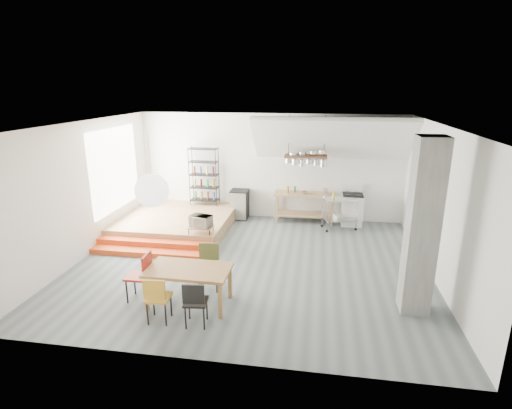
% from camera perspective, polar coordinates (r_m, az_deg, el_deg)
% --- Properties ---
extents(floor, '(8.00, 8.00, 0.00)m').
position_cam_1_polar(floor, '(9.41, -0.79, -8.37)').
color(floor, '#535C60').
rests_on(floor, ground).
extents(wall_back, '(8.00, 0.04, 3.20)m').
position_cam_1_polar(wall_back, '(12.23, 1.99, 5.40)').
color(wall_back, silver).
rests_on(wall_back, ground).
extents(wall_left, '(0.04, 7.00, 3.20)m').
position_cam_1_polar(wall_left, '(10.31, -23.33, 1.90)').
color(wall_left, silver).
rests_on(wall_left, ground).
extents(wall_right, '(0.04, 7.00, 3.20)m').
position_cam_1_polar(wall_right, '(9.09, 24.85, -0.12)').
color(wall_right, silver).
rests_on(wall_right, ground).
extents(ceiling, '(8.00, 7.00, 0.02)m').
position_cam_1_polar(ceiling, '(8.57, -0.88, 11.41)').
color(ceiling, white).
rests_on(ceiling, wall_back).
extents(slope_ceiling, '(4.40, 1.44, 1.32)m').
position_cam_1_polar(slope_ceiling, '(11.40, 10.78, 9.14)').
color(slope_ceiling, white).
rests_on(slope_ceiling, wall_back).
extents(window_pane, '(0.02, 2.50, 2.20)m').
position_cam_1_polar(window_pane, '(11.51, -19.46, 4.77)').
color(window_pane, white).
rests_on(window_pane, wall_left).
extents(platform, '(3.00, 3.00, 0.40)m').
position_cam_1_polar(platform, '(11.76, -11.20, -2.44)').
color(platform, '#99754C').
rests_on(platform, ground).
extents(step_lower, '(3.00, 0.35, 0.13)m').
position_cam_1_polar(step_lower, '(10.13, -14.92, -6.69)').
color(step_lower, '#CF4618').
rests_on(step_lower, ground).
extents(step_upper, '(3.00, 0.35, 0.27)m').
position_cam_1_polar(step_upper, '(10.40, -14.18, -5.62)').
color(step_upper, '#CF4618').
rests_on(step_upper, ground).
extents(concrete_column, '(0.50, 0.50, 3.20)m').
position_cam_1_polar(concrete_column, '(7.53, 22.65, -3.13)').
color(concrete_column, slate).
rests_on(concrete_column, ground).
extents(kitchen_counter, '(1.80, 0.60, 0.91)m').
position_cam_1_polar(kitchen_counter, '(12.04, 6.94, 0.33)').
color(kitchen_counter, '#99754C').
rests_on(kitchen_counter, ground).
extents(stove, '(0.60, 0.60, 1.18)m').
position_cam_1_polar(stove, '(12.12, 13.54, -0.62)').
color(stove, white).
rests_on(stove, ground).
extents(pot_rack, '(1.20, 0.50, 1.43)m').
position_cam_1_polar(pot_rack, '(11.51, 7.26, 6.48)').
color(pot_rack, '#3B2517').
rests_on(pot_rack, ceiling).
extents(wire_shelving, '(0.88, 0.38, 1.80)m').
position_cam_1_polar(wire_shelving, '(12.40, -7.43, 4.14)').
color(wire_shelving, black).
rests_on(wire_shelving, platform).
extents(microwave_shelf, '(0.60, 0.40, 0.16)m').
position_cam_1_polar(microwave_shelf, '(10.19, -7.87, -3.22)').
color(microwave_shelf, '#99754C').
rests_on(microwave_shelf, platform).
extents(paper_lantern, '(0.60, 0.60, 0.60)m').
position_cam_1_polar(paper_lantern, '(7.29, -14.64, 1.96)').
color(paper_lantern, white).
rests_on(paper_lantern, ceiling).
extents(dining_table, '(1.56, 0.89, 0.73)m').
position_cam_1_polar(dining_table, '(7.61, -9.60, -9.55)').
color(dining_table, olive).
rests_on(dining_table, ground).
extents(chair_mustard, '(0.43, 0.43, 0.88)m').
position_cam_1_polar(chair_mustard, '(7.21, -13.97, -12.56)').
color(chair_mustard, '#B17D1E').
rests_on(chair_mustard, ground).
extents(chair_black, '(0.43, 0.43, 0.85)m').
position_cam_1_polar(chair_black, '(6.99, -8.72, -13.35)').
color(chair_black, black).
rests_on(chair_black, ground).
extents(chair_olive, '(0.49, 0.49, 0.93)m').
position_cam_1_polar(chair_olive, '(8.20, -6.76, -8.19)').
color(chair_olive, '#535B2B').
rests_on(chair_olive, ground).
extents(chair_red, '(0.45, 0.45, 0.95)m').
position_cam_1_polar(chair_red, '(7.99, -15.99, -9.33)').
color(chair_red, '#A92118').
rests_on(chair_red, ground).
extents(rolling_cart, '(1.04, 0.78, 0.92)m').
position_cam_1_polar(rolling_cart, '(11.63, 11.86, -0.65)').
color(rolling_cart, silver).
rests_on(rolling_cart, ground).
extents(mini_fridge, '(0.53, 0.53, 0.90)m').
position_cam_1_polar(mini_fridge, '(12.36, -2.38, 0.03)').
color(mini_fridge, black).
rests_on(mini_fridge, ground).
extents(microwave, '(0.60, 0.48, 0.29)m').
position_cam_1_polar(microwave, '(10.13, -7.91, -2.35)').
color(microwave, beige).
rests_on(microwave, microwave_shelf).
extents(bowl, '(0.28, 0.28, 0.06)m').
position_cam_1_polar(bowl, '(11.90, 7.04, 1.71)').
color(bowl, silver).
rests_on(bowl, kitchen_counter).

